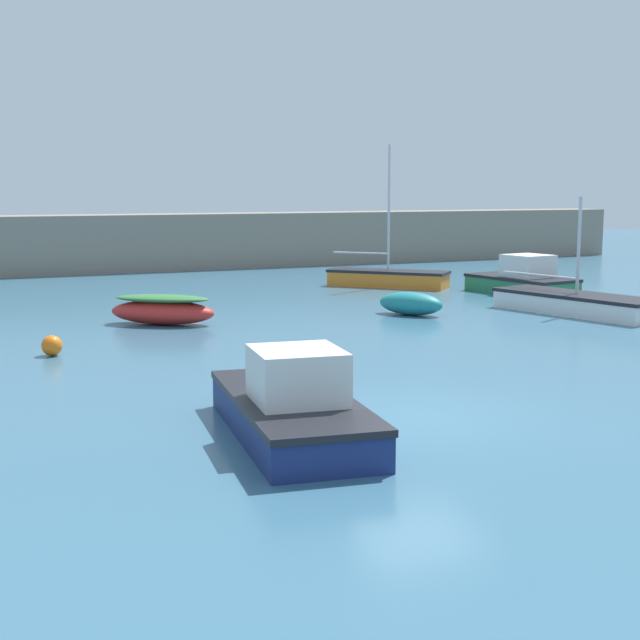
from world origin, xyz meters
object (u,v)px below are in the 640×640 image
object	(u,v)px
sailboat_short_mast	(576,303)
mooring_buoy_orange	(52,346)
rowboat_with_red_cover	(162,310)
sailboat_tall_mast	(388,278)
motorboat_with_cabin	(293,407)
fishing_dinghy_green	(411,304)
cabin_cruiser_white	(523,280)

from	to	relation	value
sailboat_short_mast	mooring_buoy_orange	world-z (taller)	sailboat_short_mast
sailboat_short_mast	rowboat_with_red_cover	distance (m)	14.00
sailboat_tall_mast	motorboat_with_cabin	xyz separation A→B (m)	(-12.87, -20.22, 0.13)
sailboat_short_mast	motorboat_with_cabin	world-z (taller)	sailboat_short_mast
fishing_dinghy_green	mooring_buoy_orange	bearing A→B (deg)	-110.78
rowboat_with_red_cover	mooring_buoy_orange	distance (m)	5.67
motorboat_with_cabin	sailboat_short_mast	bearing A→B (deg)	-47.57
fishing_dinghy_green	mooring_buoy_orange	world-z (taller)	fishing_dinghy_green
sailboat_tall_mast	mooring_buoy_orange	bearing A→B (deg)	-99.19
sailboat_short_mast	cabin_cruiser_white	bearing A→B (deg)	148.23
sailboat_tall_mast	fishing_dinghy_green	bearing A→B (deg)	-66.92
cabin_cruiser_white	mooring_buoy_orange	xyz separation A→B (m)	(-19.44, -6.14, -0.30)
rowboat_with_red_cover	cabin_cruiser_white	size ratio (longest dim) A/B	0.72
fishing_dinghy_green	cabin_cruiser_white	size ratio (longest dim) A/B	0.52
rowboat_with_red_cover	cabin_cruiser_white	bearing A→B (deg)	44.01
rowboat_with_red_cover	sailboat_short_mast	bearing A→B (deg)	22.01
fishing_dinghy_green	rowboat_with_red_cover	xyz separation A→B (m)	(-8.25, 1.37, 0.09)
sailboat_short_mast	cabin_cruiser_white	world-z (taller)	sailboat_short_mast
motorboat_with_cabin	cabin_cruiser_white	size ratio (longest dim) A/B	1.11
fishing_dinghy_green	rowboat_with_red_cover	distance (m)	8.36
sailboat_short_mast	motorboat_with_cabin	distance (m)	17.89
motorboat_with_cabin	rowboat_with_red_cover	size ratio (longest dim) A/B	1.53
sailboat_short_mast	cabin_cruiser_white	distance (m)	5.88
fishing_dinghy_green	rowboat_with_red_cover	bearing A→B (deg)	-132.69
rowboat_with_red_cover	motorboat_with_cabin	bearing A→B (deg)	-58.50
fishing_dinghy_green	rowboat_with_red_cover	size ratio (longest dim) A/B	0.72
cabin_cruiser_white	mooring_buoy_orange	size ratio (longest dim) A/B	9.00
fishing_dinghy_green	mooring_buoy_orange	size ratio (longest dim) A/B	4.70
sailboat_tall_mast	rowboat_with_red_cover	world-z (taller)	sailboat_tall_mast
motorboat_with_cabin	mooring_buoy_orange	world-z (taller)	motorboat_with_cabin
sailboat_tall_mast	cabin_cruiser_white	world-z (taller)	sailboat_tall_mast
sailboat_short_mast	sailboat_tall_mast	distance (m)	10.24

